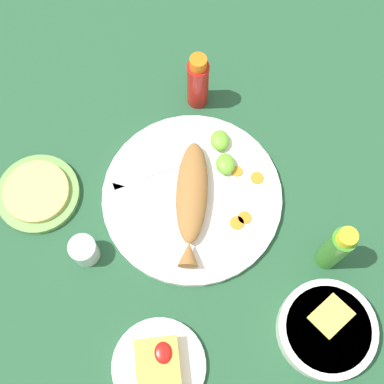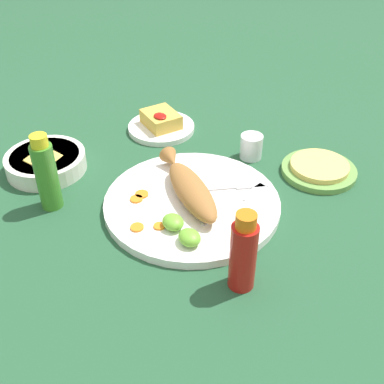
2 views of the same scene
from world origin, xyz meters
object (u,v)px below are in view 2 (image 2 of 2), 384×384
(fork_near, at_px, (231,187))
(guacamole_bowl, at_px, (46,161))
(fried_fish, at_px, (189,187))
(hot_sauce_bottle_red, at_px, (243,253))
(salt_cup, at_px, (251,148))
(fork_far, at_px, (239,201))
(main_plate, at_px, (192,203))
(side_plate_fries, at_px, (161,128))
(hot_sauce_bottle_green, at_px, (46,174))
(tortilla_plate, at_px, (319,171))

(fork_near, height_order, guacamole_bowl, guacamole_bowl)
(fried_fish, relative_size, fork_near, 1.49)
(hot_sauce_bottle_red, height_order, salt_cup, hot_sauce_bottle_red)
(fork_far, height_order, guacamole_bowl, guacamole_bowl)
(fork_near, bearing_deg, fork_far, -84.05)
(hot_sauce_bottle_red, distance_m, salt_cup, 0.41)
(guacamole_bowl, bearing_deg, main_plate, 36.81)
(fork_far, height_order, hot_sauce_bottle_red, hot_sauce_bottle_red)
(hot_sauce_bottle_red, bearing_deg, fried_fish, 170.55)
(side_plate_fries, bearing_deg, fried_fish, -17.23)
(fork_near, height_order, fork_far, same)
(fork_far, bearing_deg, side_plate_fries, 73.72)
(fork_far, distance_m, hot_sauce_bottle_green, 0.39)
(fork_far, height_order, salt_cup, salt_cup)
(side_plate_fries, relative_size, tortilla_plate, 1.02)
(fried_fish, xyz_separation_m, tortilla_plate, (0.06, 0.31, -0.03))
(main_plate, xyz_separation_m, hot_sauce_bottle_red, (0.23, -0.04, 0.06))
(main_plate, height_order, tortilla_plate, main_plate)
(tortilla_plate, bearing_deg, salt_cup, -145.67)
(fried_fish, bearing_deg, main_plate, 0.00)
(fried_fish, xyz_separation_m, side_plate_fries, (-0.30, 0.09, -0.03))
(main_plate, distance_m, hot_sauce_bottle_green, 0.30)
(hot_sauce_bottle_green, xyz_separation_m, salt_cup, (0.06, 0.47, -0.05))
(fried_fish, height_order, fork_far, fried_fish)
(fork_near, relative_size, side_plate_fries, 1.02)
(main_plate, relative_size, side_plate_fries, 2.11)
(hot_sauce_bottle_green, relative_size, tortilla_plate, 0.99)
(fork_near, bearing_deg, hot_sauce_bottle_green, 177.68)
(hot_sauce_bottle_green, bearing_deg, main_plate, 58.16)
(fried_fish, xyz_separation_m, fork_far, (0.07, 0.08, -0.02))
(fried_fish, relative_size, hot_sauce_bottle_green, 1.56)
(main_plate, relative_size, hot_sauce_bottle_red, 2.35)
(hot_sauce_bottle_green, xyz_separation_m, tortilla_plate, (0.20, 0.56, -0.07))
(main_plate, relative_size, fork_far, 1.99)
(fork_far, relative_size, side_plate_fries, 1.06)
(hot_sauce_bottle_green, bearing_deg, fork_near, 64.70)
(hot_sauce_bottle_red, relative_size, hot_sauce_bottle_green, 0.92)
(guacamole_bowl, relative_size, tortilla_plate, 1.07)
(guacamole_bowl, bearing_deg, fork_far, 40.64)
(fried_fish, distance_m, side_plate_fries, 0.32)
(side_plate_fries, relative_size, guacamole_bowl, 0.95)
(main_plate, xyz_separation_m, guacamole_bowl, (-0.29, -0.22, 0.01))
(hot_sauce_bottle_red, bearing_deg, guacamole_bowl, -160.90)
(side_plate_fries, height_order, tortilla_plate, same)
(fork_far, distance_m, side_plate_fries, 0.37)
(fried_fish, bearing_deg, guacamole_bowl, -132.13)
(hot_sauce_bottle_red, relative_size, tortilla_plate, 0.91)
(main_plate, height_order, side_plate_fries, main_plate)
(fried_fish, bearing_deg, hot_sauce_bottle_red, -0.07)
(salt_cup, bearing_deg, fried_fish, -70.07)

